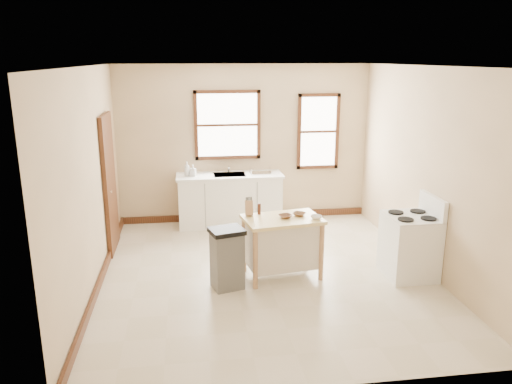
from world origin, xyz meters
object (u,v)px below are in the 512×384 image
at_px(bowl_c, 316,217).
at_px(gas_stove, 410,237).
at_px(soap_bottle_b, 193,170).
at_px(bowl_b, 299,214).
at_px(kitchen_island, 282,247).
at_px(trash_bin, 227,258).
at_px(dish_rack, 260,171).
at_px(pepper_grinder, 259,209).
at_px(bowl_a, 285,216).
at_px(knife_block, 249,208).
at_px(soap_bottle_a, 187,169).

height_order(bowl_c, gas_stove, gas_stove).
distance_m(soap_bottle_b, bowl_b, 2.58).
bearing_deg(bowl_b, gas_stove, -11.03).
distance_m(kitchen_island, trash_bin, 0.81).
distance_m(dish_rack, gas_stove, 3.03).
relative_size(pepper_grinder, bowl_a, 0.85).
xyz_separation_m(pepper_grinder, bowl_b, (0.53, -0.14, -0.05)).
xyz_separation_m(kitchen_island, knife_block, (-0.43, 0.16, 0.52)).
bearing_deg(dish_rack, gas_stove, -51.00).
bearing_deg(bowl_a, soap_bottle_b, 117.70).
relative_size(bowl_a, bowl_b, 1.04).
bearing_deg(soap_bottle_b, pepper_grinder, -49.91).
bearing_deg(kitchen_island, pepper_grinder, 136.44).
bearing_deg(dish_rack, pepper_grinder, -93.83).
height_order(bowl_a, bowl_c, bowl_c).
xyz_separation_m(dish_rack, kitchen_island, (-0.04, -2.27, -0.55)).
bearing_deg(bowl_c, soap_bottle_a, 125.23).
bearing_deg(soap_bottle_a, bowl_b, -48.68).
bearing_deg(gas_stove, soap_bottle_b, 139.27).
relative_size(knife_block, bowl_a, 1.14).
distance_m(dish_rack, bowl_b, 2.22).
height_order(dish_rack, trash_bin, dish_rack).
relative_size(knife_block, trash_bin, 0.25).
height_order(soap_bottle_a, kitchen_island, soap_bottle_a).
distance_m(pepper_grinder, bowl_c, 0.79).
distance_m(kitchen_island, pepper_grinder, 0.60).
xyz_separation_m(kitchen_island, trash_bin, (-0.77, -0.26, -0.01)).
bearing_deg(bowl_c, trash_bin, -172.88).
height_order(dish_rack, bowl_c, dish_rack).
xyz_separation_m(dish_rack, pepper_grinder, (-0.33, -2.07, -0.06)).
bearing_deg(dish_rack, bowl_a, -84.95).
xyz_separation_m(soap_bottle_a, dish_rack, (1.28, 0.01, -0.08)).
bearing_deg(kitchen_island, bowl_c, -23.04).
relative_size(knife_block, bowl_c, 1.33).
relative_size(dish_rack, bowl_b, 2.17).
height_order(soap_bottle_a, pepper_grinder, soap_bottle_a).
distance_m(dish_rack, pepper_grinder, 2.10).
bearing_deg(soap_bottle_a, trash_bin, -72.11).
bearing_deg(bowl_a, bowl_c, -14.40).
relative_size(dish_rack, bowl_c, 2.43).
bearing_deg(soap_bottle_a, bowl_a, -53.30).
bearing_deg(soap_bottle_a, pepper_grinder, -57.82).
bearing_deg(bowl_b, dish_rack, 95.26).
height_order(bowl_b, trash_bin, bowl_b).
bearing_deg(gas_stove, bowl_a, 172.71).
relative_size(soap_bottle_b, kitchen_island, 0.20).
relative_size(kitchen_island, gas_stove, 0.91).
bearing_deg(bowl_c, gas_stove, -5.05).
relative_size(soap_bottle_a, kitchen_island, 0.25).
bearing_deg(gas_stove, bowl_b, 168.97).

